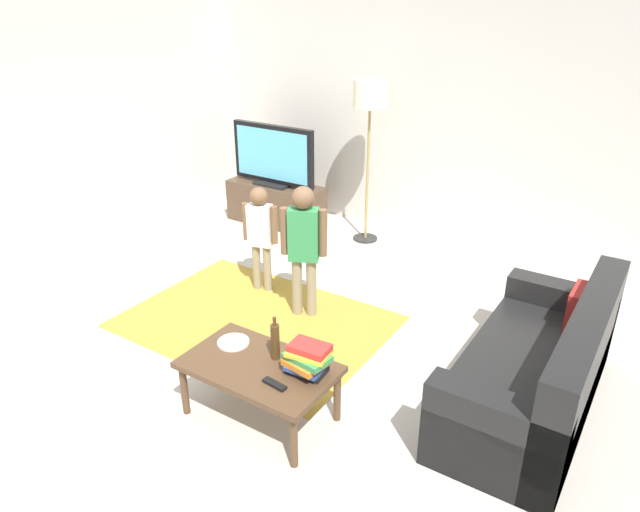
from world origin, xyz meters
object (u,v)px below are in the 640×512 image
at_px(tv_stand, 276,204).
at_px(book_stack, 307,359).
at_px(couch, 542,375).
at_px(tv_remote, 275,384).
at_px(floor_lamp, 370,103).
at_px(coffee_table, 259,371).
at_px(bottle, 275,341).
at_px(child_near_tv, 260,230).
at_px(tv, 273,156).
at_px(plate, 233,342).
at_px(child_center, 304,240).

height_order(tv_stand, book_stack, book_stack).
xyz_separation_m(couch, tv_remote, (-1.33, -1.20, 0.14)).
height_order(floor_lamp, book_stack, floor_lamp).
xyz_separation_m(coffee_table, bottle, (0.05, 0.12, 0.18)).
relative_size(couch, child_near_tv, 1.76).
bearing_deg(floor_lamp, tv, -171.53).
relative_size(child_near_tv, book_stack, 3.43).
bearing_deg(book_stack, tv_stand, 130.00).
xyz_separation_m(floor_lamp, tv_remote, (1.10, -3.18, -1.11)).
distance_m(book_stack, plate, 0.63).
relative_size(tv, floor_lamp, 0.62).
bearing_deg(tv_stand, floor_lamp, 7.45).
bearing_deg(tv, bottle, -52.92).
relative_size(tv_stand, couch, 0.67).
bearing_deg(couch, child_center, 174.15).
xyz_separation_m(tv_stand, tv, (0.00, -0.02, 0.60)).
bearing_deg(child_near_tv, bottle, -48.76).
relative_size(bottle, tv_remote, 1.83).
bearing_deg(child_center, child_near_tv, 164.42).
bearing_deg(child_center, plate, -79.48).
bearing_deg(plate, floor_lamp, 101.08).
relative_size(tv, bottle, 3.54).
distance_m(tv_stand, child_center, 2.27).
xyz_separation_m(couch, child_center, (-2.07, 0.21, 0.42)).
bearing_deg(coffee_table, book_stack, 16.64).
distance_m(child_center, book_stack, 1.47).
relative_size(book_stack, bottle, 0.96).
bearing_deg(plate, couch, 27.77).
height_order(floor_lamp, child_near_tv, floor_lamp).
bearing_deg(couch, coffee_table, -145.29).
xyz_separation_m(tv_stand, bottle, (2.09, -2.79, 0.31)).
height_order(tv, child_center, tv).
xyz_separation_m(child_center, book_stack, (0.84, -1.19, -0.19)).
bearing_deg(plate, coffee_table, -18.45).
xyz_separation_m(tv, child_center, (1.52, -1.60, -0.14)).
xyz_separation_m(tv, floor_lamp, (1.16, 0.17, 0.70)).
height_order(tv_remote, plate, plate).
xyz_separation_m(book_stack, bottle, (-0.27, 0.02, 0.03)).
height_order(couch, floor_lamp, floor_lamp).
bearing_deg(tv_remote, child_near_tv, 136.92).
distance_m(child_near_tv, child_center, 0.63).
distance_m(tv, child_center, 2.21).
xyz_separation_m(floor_lamp, child_center, (0.36, -1.77, -0.83)).
relative_size(child_center, book_stack, 3.97).
xyz_separation_m(floor_lamp, bottle, (0.93, -2.94, -0.99)).
bearing_deg(bottle, plate, -176.73).
distance_m(child_near_tv, book_stack, 1.98).
xyz_separation_m(child_near_tv, coffee_table, (1.12, -1.45, -0.24)).
height_order(child_near_tv, book_stack, child_near_tv).
relative_size(coffee_table, plate, 4.55).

